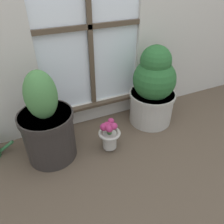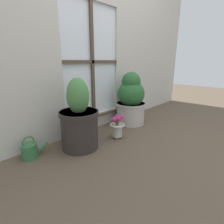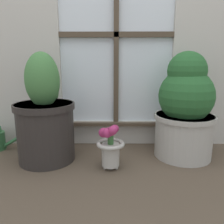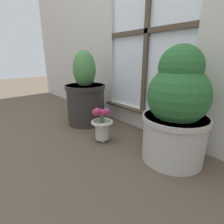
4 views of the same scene
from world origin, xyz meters
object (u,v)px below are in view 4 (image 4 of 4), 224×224
at_px(potted_plant_left, 86,95).
at_px(potted_plant_right, 176,110).
at_px(flower_vase, 102,124).
at_px(watering_can, 79,104).

bearing_deg(potted_plant_left, potted_plant_right, 4.41).
height_order(potted_plant_right, flower_vase, potted_plant_right).
bearing_deg(watering_can, flower_vase, -18.77).
bearing_deg(flower_vase, watering_can, 161.23).
bearing_deg(flower_vase, potted_plant_left, 163.65).
bearing_deg(potted_plant_right, flower_vase, -158.65).
relative_size(potted_plant_left, watering_can, 2.82).
distance_m(potted_plant_left, potted_plant_right, 0.89).
height_order(potted_plant_left, potted_plant_right, potted_plant_right).
height_order(potted_plant_left, watering_can, potted_plant_left).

